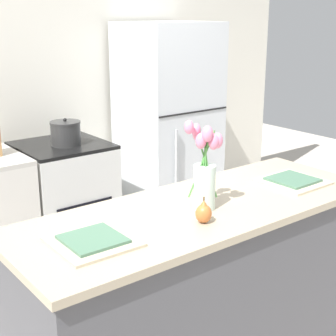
{
  "coord_description": "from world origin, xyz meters",
  "views": [
    {
      "loc": [
        -1.46,
        -1.63,
        1.8
      ],
      "look_at": [
        0.0,
        0.25,
        1.07
      ],
      "focal_mm": 55.0,
      "sensor_mm": 36.0,
      "label": 1
    }
  ],
  "objects_px": {
    "pear_figurine": "(204,212)",
    "cooking_pot": "(66,133)",
    "stove_range": "(65,204)",
    "refrigerator": "(168,131)",
    "flower_vase": "(205,170)",
    "plate_setting_left": "(93,241)",
    "plate_setting_right": "(293,181)"
  },
  "relations": [
    {
      "from": "flower_vase",
      "to": "pear_figurine",
      "type": "distance_m",
      "value": 0.21
    },
    {
      "from": "refrigerator",
      "to": "pear_figurine",
      "type": "height_order",
      "value": "refrigerator"
    },
    {
      "from": "stove_range",
      "to": "refrigerator",
      "type": "relative_size",
      "value": 0.53
    },
    {
      "from": "refrigerator",
      "to": "cooking_pot",
      "type": "height_order",
      "value": "refrigerator"
    },
    {
      "from": "plate_setting_left",
      "to": "cooking_pot",
      "type": "bearing_deg",
      "value": 66.22
    },
    {
      "from": "flower_vase",
      "to": "plate_setting_left",
      "type": "xyz_separation_m",
      "value": [
        -0.57,
        -0.01,
        -0.17
      ]
    },
    {
      "from": "stove_range",
      "to": "refrigerator",
      "type": "height_order",
      "value": "refrigerator"
    },
    {
      "from": "refrigerator",
      "to": "pear_figurine",
      "type": "bearing_deg",
      "value": -123.84
    },
    {
      "from": "plate_setting_right",
      "to": "pear_figurine",
      "type": "bearing_deg",
      "value": -171.37
    },
    {
      "from": "stove_range",
      "to": "pear_figurine",
      "type": "bearing_deg",
      "value": -97.24
    },
    {
      "from": "pear_figurine",
      "to": "plate_setting_left",
      "type": "height_order",
      "value": "pear_figurine"
    },
    {
      "from": "flower_vase",
      "to": "plate_setting_right",
      "type": "bearing_deg",
      "value": -0.95
    },
    {
      "from": "stove_range",
      "to": "cooking_pot",
      "type": "height_order",
      "value": "cooking_pot"
    },
    {
      "from": "refrigerator",
      "to": "flower_vase",
      "type": "distance_m",
      "value": 1.97
    },
    {
      "from": "flower_vase",
      "to": "pear_figurine",
      "type": "height_order",
      "value": "flower_vase"
    },
    {
      "from": "flower_vase",
      "to": "plate_setting_right",
      "type": "distance_m",
      "value": 0.63
    },
    {
      "from": "stove_range",
      "to": "flower_vase",
      "type": "xyz_separation_m",
      "value": [
        -0.12,
        -1.63,
        0.68
      ]
    },
    {
      "from": "refrigerator",
      "to": "plate_setting_left",
      "type": "relative_size",
      "value": 5.71
    },
    {
      "from": "refrigerator",
      "to": "cooking_pot",
      "type": "bearing_deg",
      "value": -176.85
    },
    {
      "from": "plate_setting_left",
      "to": "plate_setting_right",
      "type": "height_order",
      "value": "same"
    },
    {
      "from": "stove_range",
      "to": "refrigerator",
      "type": "distance_m",
      "value": 1.03
    },
    {
      "from": "refrigerator",
      "to": "plate_setting_right",
      "type": "bearing_deg",
      "value": -105.68
    },
    {
      "from": "stove_range",
      "to": "cooking_pot",
      "type": "xyz_separation_m",
      "value": [
        0.01,
        -0.05,
        0.54
      ]
    },
    {
      "from": "flower_vase",
      "to": "cooking_pot",
      "type": "height_order",
      "value": "flower_vase"
    },
    {
      "from": "pear_figurine",
      "to": "refrigerator",
      "type": "bearing_deg",
      "value": 56.16
    },
    {
      "from": "plate_setting_left",
      "to": "cooking_pot",
      "type": "xyz_separation_m",
      "value": [
        0.7,
        1.59,
        0.03
      ]
    },
    {
      "from": "pear_figurine",
      "to": "cooking_pot",
      "type": "bearing_deg",
      "value": 82.19
    },
    {
      "from": "stove_range",
      "to": "flower_vase",
      "type": "distance_m",
      "value": 1.77
    },
    {
      "from": "flower_vase",
      "to": "plate_setting_left",
      "type": "height_order",
      "value": "flower_vase"
    },
    {
      "from": "plate_setting_left",
      "to": "plate_setting_right",
      "type": "distance_m",
      "value": 1.18
    },
    {
      "from": "refrigerator",
      "to": "stove_range",
      "type": "bearing_deg",
      "value": -179.96
    },
    {
      "from": "cooking_pot",
      "to": "stove_range",
      "type": "bearing_deg",
      "value": 101.79
    }
  ]
}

